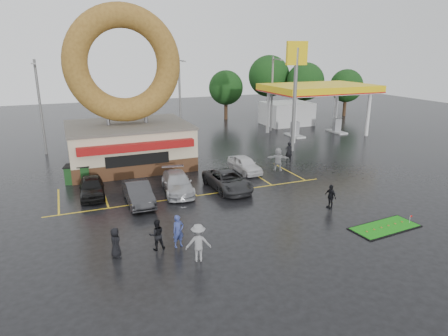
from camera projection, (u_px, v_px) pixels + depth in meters
name	position (u px, v px, depth m)	size (l,w,h in m)	color
ground	(214.00, 214.00, 24.98)	(120.00, 120.00, 0.00)	black
donut_shop	(127.00, 115.00, 34.12)	(10.20, 8.70, 13.50)	#472B19
gas_station	(304.00, 101.00, 49.71)	(12.30, 13.65, 5.90)	silver
shell_sign	(296.00, 76.00, 38.20)	(2.20, 0.36, 10.60)	slate
streetlight_left	(40.00, 105.00, 37.67)	(0.40, 2.21, 9.00)	slate
streetlight_mid	(180.00, 97.00, 43.61)	(0.40, 2.21, 9.00)	slate
streetlight_right	(272.00, 92.00, 48.83)	(0.40, 2.21, 9.00)	slate
tree_far_a	(305.00, 82.00, 59.49)	(5.60, 5.60, 8.00)	#332114
tree_far_b	(346.00, 86.00, 60.07)	(4.90, 4.90, 7.00)	#332114
tree_far_c	(269.00, 76.00, 61.41)	(6.30, 6.30, 9.00)	#332114
tree_far_d	(226.00, 88.00, 57.12)	(4.90, 4.90, 7.00)	#332114
car_black	(92.00, 187.00, 27.67)	(1.64, 4.06, 1.38)	black
car_dgrey	(138.00, 193.00, 26.42)	(1.54, 4.41, 1.45)	#2B2B2D
car_silver	(177.00, 183.00, 28.49)	(1.96, 4.83, 1.40)	#ACADB1
car_grey	(227.00, 180.00, 29.06)	(2.30, 4.98, 1.38)	#2B2B2E
car_white	(245.00, 164.00, 33.15)	(1.60, 3.99, 1.36)	silver
person_blue	(178.00, 231.00, 20.58)	(0.63, 0.42, 1.74)	navy
person_blackjkt	(157.00, 235.00, 20.32)	(0.79, 0.62, 1.63)	black
person_hoodie	(198.00, 243.00, 19.17)	(1.24, 0.71, 1.91)	gray
person_bystander	(115.00, 242.00, 19.62)	(0.75, 0.49, 1.53)	black
person_cameraman	(330.00, 196.00, 25.69)	(0.92, 0.38, 1.57)	black
person_walker_near	(278.00, 159.00, 33.53)	(1.84, 0.59, 1.98)	#9B9C9E
person_walker_far	(289.00, 152.00, 36.07)	(0.68, 0.44, 1.86)	black
dumpster	(78.00, 174.00, 30.65)	(1.80, 1.20, 1.30)	#19411A
putting_green	(385.00, 227.00, 22.99)	(4.32, 2.17, 0.52)	black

